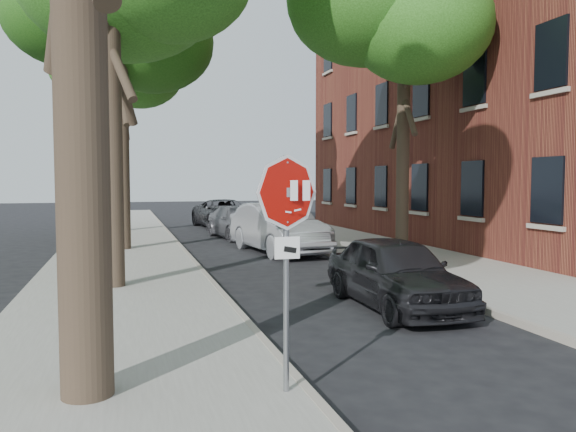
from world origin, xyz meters
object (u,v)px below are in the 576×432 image
at_px(tree_mid_b, 119,14).
at_px(car_b, 278,228).
at_px(tree_far, 113,75).
at_px(car_c, 238,222).
at_px(tree_right, 402,26).
at_px(car_a, 396,272).
at_px(apartment_building, 532,55).
at_px(stop_sign, 287,227).
at_px(car_d, 224,214).

height_order(tree_mid_b, car_b, tree_mid_b).
xyz_separation_m(tree_mid_b, tree_far, (-0.30, 6.99, -0.78)).
height_order(tree_far, car_c, tree_far).
bearing_deg(car_c, tree_right, -70.63).
bearing_deg(car_a, apartment_building, 42.79).
relative_size(tree_mid_b, tree_far, 1.11).
bearing_deg(car_c, tree_far, 136.58).
xyz_separation_m(apartment_building, car_b, (-11.40, -1.67, -6.82)).
relative_size(stop_sign, tree_right, 0.28).
relative_size(tree_far, car_b, 1.84).
distance_m(apartment_building, tree_right, 8.93).
relative_size(stop_sign, car_c, 0.57).
distance_m(tree_mid_b, car_d, 12.32).
xyz_separation_m(tree_far, car_a, (5.32, -17.29, -6.52)).
relative_size(apartment_building, car_c, 4.38).
bearing_deg(car_c, car_d, 79.07).
xyz_separation_m(stop_sign, tree_right, (6.68, 10.14, 5.26)).
distance_m(car_b, car_d, 10.39).
height_order(tree_mid_b, car_a, tree_mid_b).
height_order(tree_mid_b, tree_right, tree_mid_b).
relative_size(apartment_building, tree_far, 2.17).
distance_m(stop_sign, tree_mid_b, 15.48).
bearing_deg(apartment_building, car_b, -171.67).
relative_size(apartment_building, tree_right, 2.17).
height_order(apartment_building, car_a, apartment_building).
xyz_separation_m(car_b, car_d, (0.00, 10.39, -0.10)).
bearing_deg(stop_sign, car_b, 75.05).
bearing_deg(car_a, car_c, 92.41).
bearing_deg(apartment_building, tree_mid_b, 179.57).
height_order(car_b, car_c, car_b).
bearing_deg(tree_mid_b, car_a, -64.00).
distance_m(tree_far, car_d, 8.54).
relative_size(apartment_building, car_a, 4.99).
distance_m(car_b, car_c, 5.16).
xyz_separation_m(apartment_building, tree_far, (-16.72, 7.11, -0.44)).
bearing_deg(tree_far, car_c, -36.06).
bearing_deg(car_d, car_b, -95.83).
bearing_deg(car_d, tree_far, -169.04).
xyz_separation_m(tree_mid_b, car_b, (5.02, -1.79, -7.16)).
relative_size(car_c, car_d, 0.87).
xyz_separation_m(tree_right, car_c, (-3.71, 7.36, -6.54)).
xyz_separation_m(stop_sign, car_c, (2.97, 17.50, -1.28)).
distance_m(stop_sign, car_c, 17.80).
bearing_deg(car_a, tree_right, 62.79).
relative_size(tree_right, car_c, 2.02).
height_order(tree_right, car_b, tree_right).
bearing_deg(car_a, car_b, 91.03).
relative_size(tree_right, car_a, 2.30).
bearing_deg(tree_mid_b, stop_sign, -83.05).
xyz_separation_m(tree_far, car_c, (4.99, -3.64, -6.54)).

